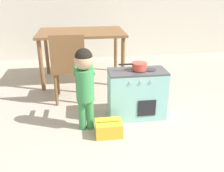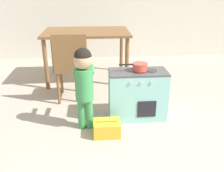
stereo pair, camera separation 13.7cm
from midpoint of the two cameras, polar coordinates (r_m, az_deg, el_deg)
play_kitchen at (r=2.76m, az=7.25°, el=-1.97°), size 0.62×0.31×0.55m
toy_pot at (r=2.64m, az=7.84°, el=4.46°), size 0.30×0.16×0.08m
child_figure at (r=2.42m, az=-4.85°, el=1.88°), size 0.20×0.34×0.85m
toy_basket at (r=2.51m, az=0.42°, el=-9.63°), size 0.26×0.20×0.16m
dining_table at (r=3.78m, az=-4.82°, el=11.04°), size 1.25×0.82×0.75m
dining_chair_near at (r=3.09m, az=-8.01°, el=4.61°), size 0.39×0.39×0.87m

